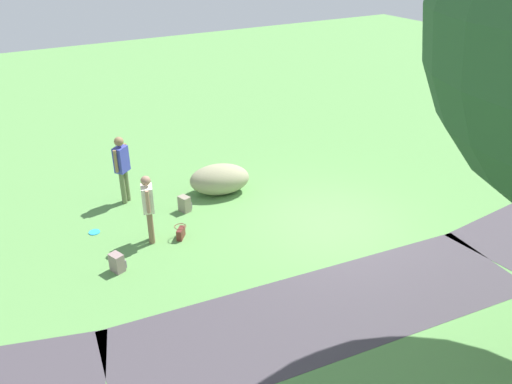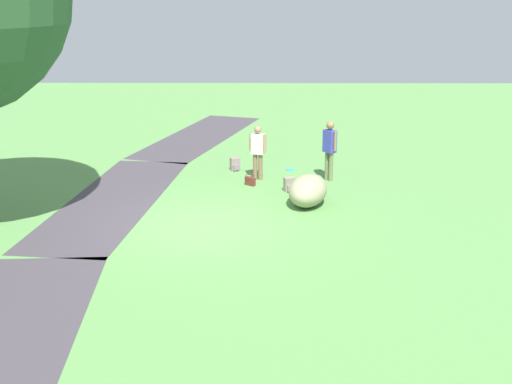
{
  "view_description": "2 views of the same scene",
  "coord_description": "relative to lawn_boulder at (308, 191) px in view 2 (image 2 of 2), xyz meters",
  "views": [
    {
      "loc": [
        6.77,
        8.04,
        6.27
      ],
      "look_at": [
        1.55,
        -0.88,
        0.87
      ],
      "focal_mm": 35.65,
      "sensor_mm": 36.0,
      "label": 1
    },
    {
      "loc": [
        -14.82,
        -1.54,
        5.53
      ],
      "look_at": [
        0.22,
        -1.43,
        0.77
      ],
      "focal_mm": 46.08,
      "sensor_mm": 36.0,
      "label": 2
    }
  ],
  "objects": [
    {
      "name": "lawn_boulder",
      "position": [
        0.0,
        0.0,
        0.0
      ],
      "size": [
        1.78,
        1.36,
        0.79
      ],
      "color": "gray",
      "rests_on": "ground"
    },
    {
      "name": "ground_plane",
      "position": [
        -1.55,
        2.77,
        -0.4
      ],
      "size": [
        48.0,
        48.0,
        0.0
      ],
      "primitive_type": "plane",
      "color": "#59904A"
    },
    {
      "name": "backpack_by_boulder",
      "position": [
        1.19,
        0.44,
        -0.2
      ],
      "size": [
        0.32,
        0.33,
        0.4
      ],
      "color": "gray",
      "rests_on": "ground"
    },
    {
      "name": "spare_backpack_on_lawn",
      "position": [
        3.36,
        2.03,
        -0.2
      ],
      "size": [
        0.33,
        0.33,
        0.4
      ],
      "color": "gray",
      "rests_on": "ground"
    },
    {
      "name": "woman_with_handbag",
      "position": [
        2.37,
        1.32,
        0.53
      ],
      "size": [
        0.34,
        0.5,
        1.62
      ],
      "color": "#816249",
      "rests_on": "ground"
    },
    {
      "name": "footpath_segment_mid",
      "position": [
        0.41,
        5.18,
        -0.39
      ],
      "size": [
        8.21,
        3.18,
        0.01
      ],
      "color": "#423C43",
      "rests_on": "ground"
    },
    {
      "name": "frisbee_on_grass",
      "position": [
        3.41,
        0.31,
        -0.39
      ],
      "size": [
        0.25,
        0.25,
        0.02
      ],
      "color": "#299ED1",
      "rests_on": "ground"
    },
    {
      "name": "man_near_boulder",
      "position": [
        2.3,
        -0.78,
        0.64
      ],
      "size": [
        0.43,
        0.41,
        1.77
      ],
      "color": "#67744B",
      "rests_on": "ground"
    },
    {
      "name": "handbag_on_grass",
      "position": [
        1.76,
        1.54,
        -0.26
      ],
      "size": [
        0.38,
        0.38,
        0.31
      ],
      "color": "maroon",
      "rests_on": "ground"
    },
    {
      "name": "footpath_segment_far",
      "position": [
        8.21,
        3.56,
        -0.39
      ],
      "size": [
        8.32,
        4.54,
        0.01
      ],
      "color": "#423C43",
      "rests_on": "ground"
    }
  ]
}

